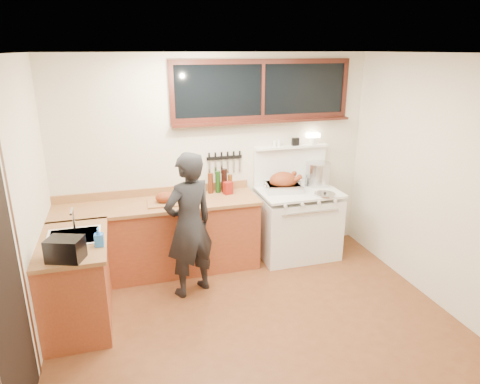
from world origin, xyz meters
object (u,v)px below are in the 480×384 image
object	(u,v)px
vintage_stove	(297,222)
roast_turkey	(283,183)
cutting_board	(166,199)
man	(189,225)

from	to	relation	value
vintage_stove	roast_turkey	size ratio (longest dim) A/B	3.14
cutting_board	roast_turkey	size ratio (longest dim) A/B	0.85
man	cutting_board	bearing A→B (deg)	108.97
vintage_stove	cutting_board	distance (m)	1.77
cutting_board	vintage_stove	bearing A→B (deg)	0.28
vintage_stove	roast_turkey	xyz separation A→B (m)	(-0.20, 0.04, 0.54)
cutting_board	man	bearing A→B (deg)	-71.03
man	cutting_board	xyz separation A→B (m)	(-0.18, 0.53, 0.14)
vintage_stove	roast_turkey	world-z (taller)	vintage_stove
man	roast_turkey	world-z (taller)	man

